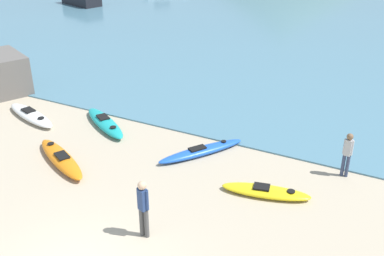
{
  "coord_description": "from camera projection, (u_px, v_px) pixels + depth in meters",
  "views": [
    {
      "loc": [
        6.26,
        -5.89,
        8.1
      ],
      "look_at": [
        -1.1,
        8.1,
        0.5
      ],
      "focal_mm": 42.0,
      "sensor_mm": 36.0,
      "label": 1
    }
  ],
  "objects": [
    {
      "name": "person_near_waterline",
      "position": [
        347.0,
        152.0,
        14.9
      ],
      "size": [
        0.32,
        0.22,
        1.6
      ],
      "color": "#384260",
      "rests_on": "ground_plane"
    },
    {
      "name": "kayak_on_sand_1",
      "position": [
        266.0,
        191.0,
        14.2
      ],
      "size": [
        2.91,
        1.34,
        0.32
      ],
      "color": "yellow",
      "rests_on": "ground_plane"
    },
    {
      "name": "kayak_on_sand_5",
      "position": [
        105.0,
        123.0,
        18.74
      ],
      "size": [
        3.32,
        2.4,
        0.4
      ],
      "color": "teal",
      "rests_on": "ground_plane"
    },
    {
      "name": "kayak_on_sand_2",
      "position": [
        31.0,
        115.0,
        19.47
      ],
      "size": [
        3.54,
        1.78,
        0.39
      ],
      "color": "white",
      "rests_on": "ground_plane"
    },
    {
      "name": "kayak_on_sand_3",
      "position": [
        61.0,
        158.0,
        16.02
      ],
      "size": [
        3.44,
        2.21,
        0.41
      ],
      "color": "orange",
      "rests_on": "ground_plane"
    },
    {
      "name": "bay_water",
      "position": [
        364.0,
        1.0,
        45.47
      ],
      "size": [
        160.0,
        70.0,
        0.06
      ],
      "primitive_type": "cube",
      "color": "teal",
      "rests_on": "ground_plane"
    },
    {
      "name": "person_near_foreground",
      "position": [
        143.0,
        205.0,
        12.03
      ],
      "size": [
        0.36,
        0.27,
        1.77
      ],
      "color": "#4C4C4C",
      "rests_on": "ground_plane"
    },
    {
      "name": "kayak_on_sand_4",
      "position": [
        201.0,
        151.0,
        16.59
      ],
      "size": [
        2.38,
        3.3,
        0.34
      ],
      "color": "blue",
      "rests_on": "ground_plane"
    }
  ]
}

